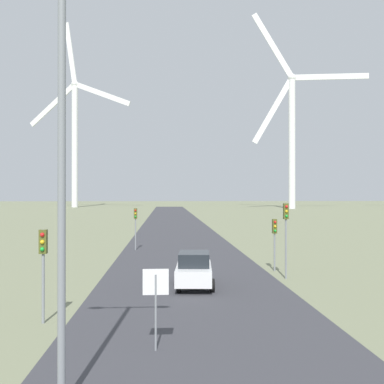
% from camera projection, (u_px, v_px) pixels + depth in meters
% --- Properties ---
extents(road_surface, '(10.00, 240.00, 0.01)m').
position_uv_depth(road_surface, '(177.00, 236.00, 51.29)').
color(road_surface, '#38383D').
rests_on(road_surface, ground).
extents(streetlamp, '(3.48, 0.32, 9.89)m').
position_uv_depth(streetlamp, '(62.00, 133.00, 10.11)').
color(streetlamp, gray).
rests_on(streetlamp, ground).
extents(stop_sign_near, '(0.81, 0.07, 2.53)m').
position_uv_depth(stop_sign_near, '(156.00, 293.00, 13.89)').
color(stop_sign_near, gray).
rests_on(stop_sign_near, ground).
extents(traffic_light_post_near_left, '(0.28, 0.33, 3.51)m').
position_uv_depth(traffic_light_post_near_left, '(43.00, 255.00, 16.81)').
color(traffic_light_post_near_left, gray).
rests_on(traffic_light_post_near_left, ground).
extents(traffic_light_post_near_right, '(0.28, 0.34, 4.31)m').
position_uv_depth(traffic_light_post_near_right, '(286.00, 224.00, 25.64)').
color(traffic_light_post_near_right, gray).
rests_on(traffic_light_post_near_right, ground).
extents(traffic_light_post_mid_left, '(0.28, 0.33, 3.61)m').
position_uv_depth(traffic_light_post_mid_left, '(136.00, 219.00, 38.77)').
color(traffic_light_post_mid_left, gray).
rests_on(traffic_light_post_mid_left, ground).
extents(traffic_light_post_mid_right, '(0.28, 0.34, 3.27)m').
position_uv_depth(traffic_light_post_mid_right, '(275.00, 233.00, 28.23)').
color(traffic_light_post_mid_right, gray).
rests_on(traffic_light_post_mid_right, ground).
extents(car_approaching, '(2.11, 4.23, 1.83)m').
position_uv_depth(car_approaching, '(194.00, 270.00, 23.35)').
color(car_approaching, white).
rests_on(car_approaching, ground).
extents(wind_turbine_left, '(38.41, 12.38, 67.70)m').
position_uv_depth(wind_turbine_left, '(75.00, 129.00, 163.18)').
color(wind_turbine_left, white).
rests_on(wind_turbine_left, ground).
extents(wind_turbine_center, '(37.35, 5.67, 64.72)m').
position_uv_depth(wind_turbine_center, '(292.00, 125.00, 147.02)').
color(wind_turbine_center, white).
rests_on(wind_turbine_center, ground).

